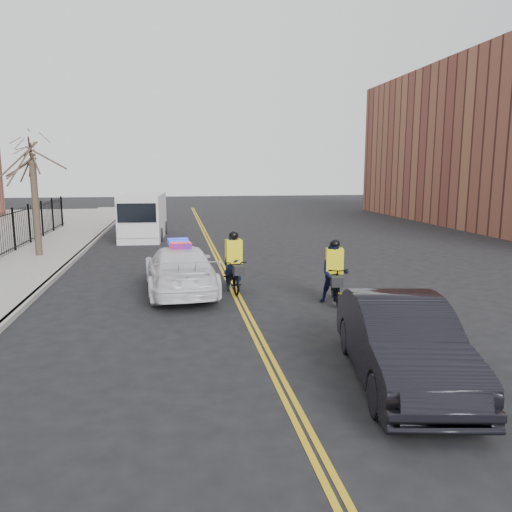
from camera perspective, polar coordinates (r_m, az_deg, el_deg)
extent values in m
plane|color=black|center=(13.11, -1.02, -6.95)|extent=(120.00, 120.00, 0.00)
cube|color=#C09416|center=(20.83, -4.42, -0.63)|extent=(0.10, 60.00, 0.01)
cube|color=#C09416|center=(20.85, -3.99, -0.61)|extent=(0.10, 60.00, 0.01)
cube|color=gray|center=(21.52, -24.52, -0.97)|extent=(3.00, 60.00, 0.15)
cube|color=gray|center=(21.17, -20.60, -0.88)|extent=(0.20, 60.00, 0.15)
cylinder|color=#3D2E24|center=(23.21, -23.86, 4.98)|extent=(0.28, 0.28, 4.00)
imported|color=white|center=(15.67, -8.68, -1.50)|extent=(2.40, 5.17, 1.46)
cube|color=#0C26CC|center=(15.54, -8.76, 1.43)|extent=(0.70, 1.38, 0.16)
imported|color=black|center=(9.41, 16.24, -9.31)|extent=(2.37, 4.83, 1.52)
cube|color=silver|center=(28.63, -12.73, 4.48)|extent=(2.43, 5.84, 2.44)
cube|color=silver|center=(26.18, -13.30, 3.51)|extent=(2.11, 0.96, 1.28)
cube|color=black|center=(25.70, -13.47, 4.82)|extent=(1.92, 0.21, 0.96)
cylinder|color=black|center=(27.18, -15.16, 2.30)|extent=(0.30, 0.76, 0.74)
cylinder|color=black|center=(26.94, -10.92, 2.40)|extent=(0.30, 0.76, 0.74)
cylinder|color=black|center=(30.52, -14.20, 3.14)|extent=(0.30, 0.76, 0.74)
cylinder|color=black|center=(30.30, -10.41, 3.23)|extent=(0.30, 0.76, 0.74)
imported|color=black|center=(15.75, -2.55, -2.16)|extent=(0.85, 2.00, 1.02)
imported|color=black|center=(15.68, -2.56, -0.86)|extent=(0.67, 0.47, 1.75)
cube|color=yellow|center=(15.61, -2.57, 0.54)|extent=(0.53, 0.38, 0.74)
sphere|color=black|center=(15.53, -2.58, 2.36)|extent=(0.29, 0.29, 0.29)
cube|color=black|center=(15.04, -2.02, -1.63)|extent=(0.35, 0.39, 0.27)
imported|color=black|center=(14.51, 8.88, -3.16)|extent=(0.86, 1.89, 1.10)
imported|color=black|center=(14.44, 8.91, -2.00)|extent=(0.93, 0.79, 1.70)
cube|color=yellow|center=(14.37, 8.95, -0.55)|extent=(0.54, 0.42, 0.71)
sphere|color=black|center=(14.29, 9.00, 1.37)|extent=(0.29, 0.29, 0.29)
cube|color=black|center=(13.82, 9.23, -2.89)|extent=(0.37, 0.40, 0.26)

